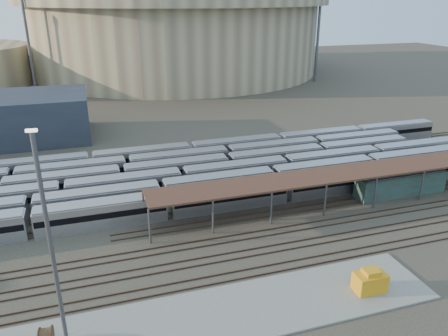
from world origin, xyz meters
The scene contains 12 objects.
ground centered at (0.00, 0.00, 0.00)m, with size 420.00×420.00×0.00m, color #383026.
apron centered at (-5.00, -15.00, 0.10)m, with size 50.00×9.00×0.20m, color gray.
subway_trains centered at (-3.81, 18.50, 1.80)m, with size 125.99×23.90×3.60m.
inspection_shed centered at (22.00, 4.00, 4.98)m, with size 60.30×6.00×5.30m.
empty_tracks centered at (0.00, -5.00, 0.09)m, with size 170.00×9.62×0.18m.
stadium centered at (25.00, 140.00, 16.47)m, with size 124.00×124.00×32.50m.
floodlight_0 centered at (-30.00, 110.00, 20.65)m, with size 4.00×1.00×38.40m.
floodlight_2 centered at (70.00, 100.00, 20.65)m, with size 4.00×1.00×38.40m.
floodlight_3 centered at (-10.00, 160.00, 20.65)m, with size 4.00×1.00×38.40m.
teal_boxcar centered at (33.13, 4.00, 1.83)m, with size 15.66×3.03×3.65m, color #20514E.
yard_light_pole centered at (-17.92, -16.63, 10.96)m, with size 0.82×0.36×21.36m.
yellow_equipment centered at (13.32, -16.13, 1.26)m, with size 3.39×2.12×2.12m, color orange.
Camera 1 is at (-13.91, -49.12, 30.36)m, focal length 35.00 mm.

